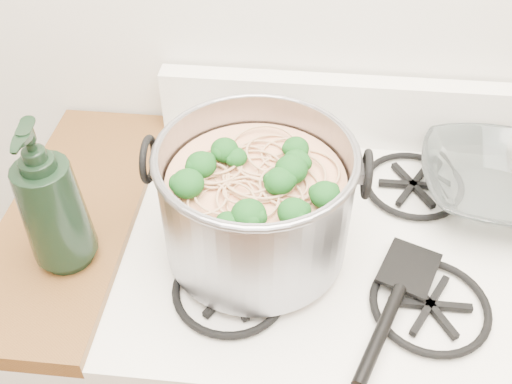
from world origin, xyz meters
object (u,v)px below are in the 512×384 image
object	(u,v)px
stock_pot	(256,203)
glass_bowl	(493,191)
gas_range	(313,363)
bottle	(49,198)
spatula	(410,265)

from	to	relation	value
stock_pot	glass_bowl	xyz separation A→B (m)	(0.45, 0.17, -0.09)
gas_range	bottle	world-z (taller)	bottle
gas_range	stock_pot	bearing A→B (deg)	-160.37
spatula	glass_bowl	distance (m)	0.27
bottle	gas_range	bearing A→B (deg)	6.42
gas_range	spatula	size ratio (longest dim) A/B	2.98
glass_bowl	bottle	world-z (taller)	bottle
gas_range	glass_bowl	bearing A→B (deg)	21.07
stock_pot	gas_range	bearing A→B (deg)	19.63
glass_bowl	bottle	xyz separation A→B (m)	(-0.79, -0.23, 0.13)
spatula	bottle	world-z (taller)	bottle
gas_range	bottle	xyz separation A→B (m)	(-0.47, -0.11, 0.63)
bottle	spatula	bearing A→B (deg)	-4.18
spatula	bottle	bearing A→B (deg)	-155.08
gas_range	spatula	bearing A→B (deg)	-30.73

